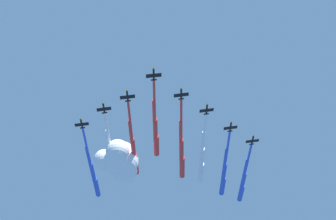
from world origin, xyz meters
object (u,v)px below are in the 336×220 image
object	(u,v)px
jet_trail_port	(243,181)
jet_port_inner	(182,151)
jet_port_outer	(224,173)
jet_port_mid	(202,158)
jet_starboard_mid	(112,156)
jet_lead	(156,130)
jet_starboard_inner	(134,149)
jet_starboard_outer	(93,173)

from	to	relation	value
jet_trail_port	jet_port_inner	bearing A→B (deg)	-49.05
jet_port_inner	jet_port_outer	xyz separation A→B (m)	(-24.10, 27.58, -1.43)
jet_port_mid	jet_trail_port	xyz separation A→B (m)	(-26.56, 28.31, -1.53)
jet_starboard_mid	jet_lead	bearing A→B (deg)	51.25
jet_port_inner	jet_lead	bearing A→B (deg)	-35.97
jet_starboard_inner	jet_trail_port	xyz separation A→B (m)	(-41.84, 71.41, 0.38)
jet_port_outer	jet_trail_port	size ratio (longest dim) A/B	1.05
jet_port_inner	jet_port_outer	world-z (taller)	jet_port_inner
jet_starboard_inner	jet_trail_port	world-z (taller)	jet_trail_port
jet_lead	jet_port_mid	xyz separation A→B (m)	(-29.87, 27.90, -1.06)
jet_starboard_inner	jet_starboard_mid	xyz separation A→B (m)	(-10.17, -15.66, 3.24)
jet_port_outer	jet_starboard_inner	bearing A→B (deg)	-62.42
jet_starboard_inner	jet_starboard_mid	bearing A→B (deg)	-123.00
jet_lead	jet_starboard_outer	bearing A→B (deg)	-132.81
jet_lead	jet_starboard_outer	size ratio (longest dim) A/B	0.89
jet_starboard_mid	jet_starboard_outer	distance (m)	24.83
jet_port_inner	jet_starboard_inner	bearing A→B (deg)	-78.60
jet_port_mid	jet_port_outer	size ratio (longest dim) A/B	0.99
jet_starboard_inner	jet_trail_port	bearing A→B (deg)	120.37
jet_lead	jet_port_inner	world-z (taller)	jet_lead
jet_starboard_mid	jet_port_outer	xyz separation A→B (m)	(-20.01, 73.45, -3.29)
jet_port_inner	jet_starboard_inner	xyz separation A→B (m)	(6.09, -30.20, -1.37)
jet_lead	jet_trail_port	bearing A→B (deg)	135.11
jet_starboard_inner	jet_port_outer	bearing A→B (deg)	117.58
jet_port_mid	jet_starboard_outer	distance (m)	76.21
jet_port_inner	jet_port_mid	bearing A→B (deg)	125.47
jet_port_inner	jet_starboard_outer	size ratio (longest dim) A/B	1.00
jet_starboard_mid	jet_starboard_outer	bearing A→B (deg)	-139.29
jet_starboard_outer	jet_trail_port	bearing A→B (deg)	97.09
jet_lead	jet_starboard_mid	bearing A→B (deg)	-128.75
jet_lead	jet_starboard_mid	distance (m)	39.57
jet_port_outer	jet_trail_port	world-z (taller)	jet_trail_port
jet_starboard_outer	jet_starboard_mid	bearing A→B (deg)	40.71
jet_port_inner	jet_port_mid	world-z (taller)	jet_port_mid
jet_port_mid	jet_starboard_mid	size ratio (longest dim) A/B	1.03
jet_lead	jet_port_outer	size ratio (longest dim) A/B	0.96
jet_lead	jet_port_outer	world-z (taller)	jet_lead
jet_port_outer	jet_starboard_outer	world-z (taller)	jet_starboard_outer
jet_starboard_inner	jet_starboard_outer	distance (m)	43.19
jet_port_inner	jet_trail_port	size ratio (longest dim) A/B	1.14
jet_port_mid	jet_starboard_mid	xyz separation A→B (m)	(5.11, -58.76, 1.33)
jet_starboard_outer	jet_trail_port	world-z (taller)	jet_starboard_outer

